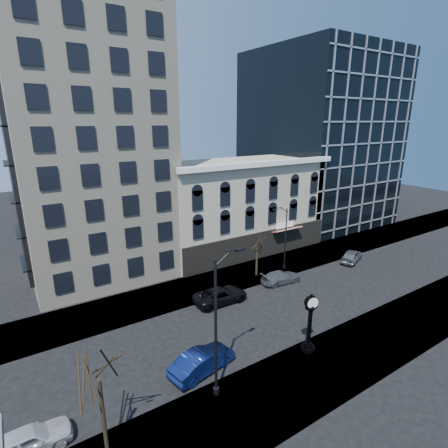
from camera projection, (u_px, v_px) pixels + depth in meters
ground at (230, 327)px, 30.19m from camera, size 160.00×160.00×0.00m
sidewalk_far at (187, 290)px, 36.63m from camera, size 160.00×6.00×0.12m
sidewalk_near at (295, 383)px, 23.73m from camera, size 160.00×6.00×0.12m
cream_tower at (83, 99)px, 36.74m from camera, size 15.90×15.40×42.50m
victorian_row at (239, 206)px, 47.52m from camera, size 22.60×11.19×12.50m
glass_office at (318, 140)px, 59.64m from camera, size 20.00×20.15×28.00m
street_clock at (310, 325)px, 26.40m from camera, size 1.09×1.09×4.81m
street_lamp_near at (225, 286)px, 21.02m from camera, size 2.57×0.56×9.91m
street_lamp_far at (283, 222)px, 39.95m from camera, size 2.03×0.31×7.84m
bare_tree_near at (97, 363)px, 16.98m from camera, size 4.42×4.42×7.59m
bare_tree_far at (257, 242)px, 39.01m from camera, size 3.08×3.08×5.29m
car_near_a at (28, 441)px, 18.65m from camera, size 4.46×1.94×1.50m
car_near_b at (202, 361)px, 24.67m from camera, size 5.29×2.78×1.66m
car_far_a at (220, 295)px, 34.14m from camera, size 5.48×2.63×1.51m
car_far_b at (281, 277)px, 38.28m from camera, size 4.78×2.35×1.34m
car_far_c at (352, 256)px, 44.04m from camera, size 4.81×3.36×1.52m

